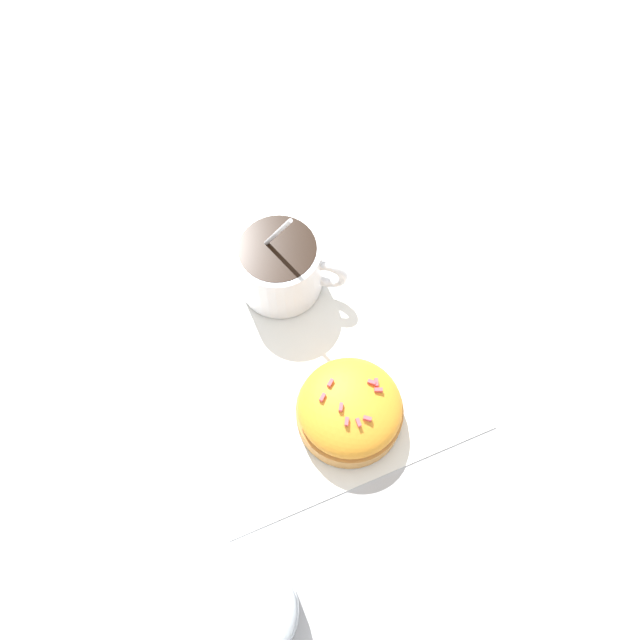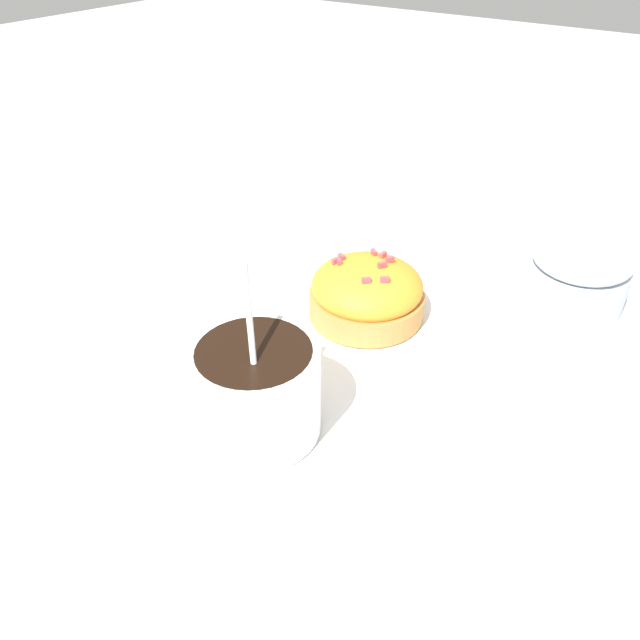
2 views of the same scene
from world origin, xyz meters
The scene contains 5 objects.
ground_plane centered at (0.00, 0.00, 0.00)m, with size 3.00×3.00×0.00m, color #B2B2B7.
paper_napkin centered at (0.00, 0.00, 0.00)m, with size 0.29×0.27×0.00m.
coffee_cup centered at (-0.08, 0.00, 0.04)m, with size 0.08×0.10×0.12m.
frosted_pastry centered at (0.08, 0.01, 0.03)m, with size 0.10×0.10×0.05m.
sugar_bowl centered at (0.20, -0.13, 0.03)m, with size 0.08×0.08×0.06m.
Camera 2 is at (-0.30, -0.21, 0.30)m, focal length 35.00 mm.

